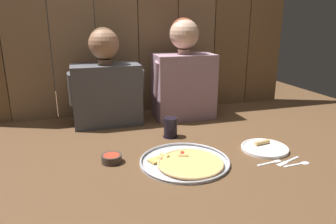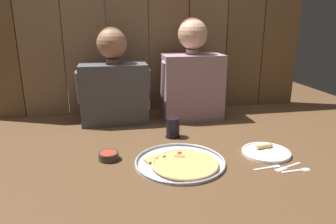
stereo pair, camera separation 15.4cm
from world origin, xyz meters
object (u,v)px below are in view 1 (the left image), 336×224
Objects in this scene: dipping_bowl at (112,158)px; diner_left at (106,83)px; dinner_plate at (265,148)px; drinking_glass at (170,128)px; pizza_tray at (187,162)px; diner_right at (184,74)px.

dipping_bowl is 0.61m from diner_left.
drinking_glass is (-0.39, 0.31, 0.04)m from dinner_plate.
drinking_glass is 0.19× the size of diner_left.
drinking_glass is at bearing -47.51° from diner_left.
diner_left reaches higher than dipping_bowl.
dipping_bowl reaches higher than pizza_tray.
diner_right reaches higher than dipping_bowl.
pizza_tray is 0.76m from diner_left.
dinner_plate is 2.48× the size of dipping_bowl.
pizza_tray is 0.35m from drinking_glass.
pizza_tray is 0.34m from dipping_bowl.
diner_right reaches higher than drinking_glass.
pizza_tray is 4.40× the size of dipping_bowl.
dinner_plate is 0.40× the size of diner_left.
drinking_glass reaches higher than pizza_tray.
pizza_tray is at bearing -67.89° from diner_left.
dipping_bowl is 0.82m from diner_right.
diner_left is (-0.30, 0.33, 0.20)m from drinking_glass.
diner_left is 0.49m from diner_right.
dinner_plate is at bearing -42.37° from diner_left.
dipping_bowl is at bearing 174.05° from dinner_plate.
diner_left is at bearing 85.21° from dipping_bowl.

